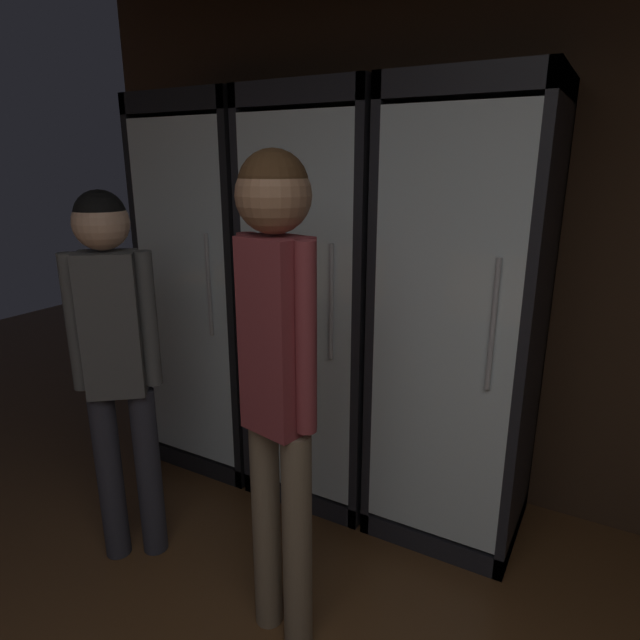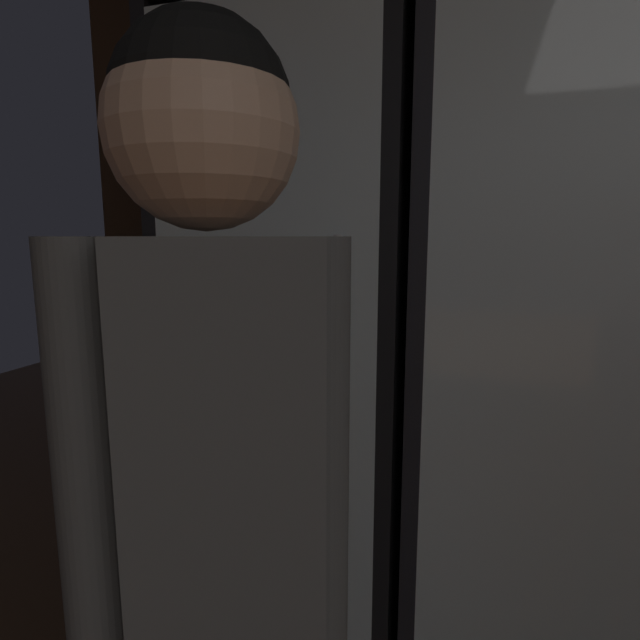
{
  "view_description": "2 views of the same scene",
  "coord_description": "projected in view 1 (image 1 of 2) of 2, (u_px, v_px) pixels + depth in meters",
  "views": [
    {
      "loc": [
        -0.14,
        0.43,
        1.66
      ],
      "look_at": [
        -1.2,
        2.31,
        1.03
      ],
      "focal_mm": 30.22,
      "sensor_mm": 36.0,
      "label": 1
    },
    {
      "loc": [
        -1.56,
        1.28,
        1.34
      ],
      "look_at": [
        -1.91,
        2.43,
        1.14
      ],
      "focal_mm": 28.31,
      "sensor_mm": 36.0,
      "label": 2
    }
  ],
  "objects": [
    {
      "name": "shopper_near",
      "position": [
        277.0,
        354.0,
        1.69
      ],
      "size": [
        0.31,
        0.22,
        1.7
      ],
      "color": "#72604C",
      "rests_on": "ground"
    },
    {
      "name": "cooler_left",
      "position": [
        331.0,
        307.0,
        2.7
      ],
      "size": [
        0.64,
        0.62,
        1.99
      ],
      "color": "black",
      "rests_on": "ground"
    },
    {
      "name": "shopper_far",
      "position": [
        115.0,
        345.0,
        2.13
      ],
      "size": [
        0.28,
        0.26,
        1.57
      ],
      "color": "#2D2D38",
      "rests_on": "ground"
    },
    {
      "name": "cooler_far_left",
      "position": [
        226.0,
        291.0,
        3.01
      ],
      "size": [
        0.64,
        0.62,
        1.99
      ],
      "color": "black",
      "rests_on": "ground"
    },
    {
      "name": "cooler_center",
      "position": [
        464.0,
        326.0,
        2.38
      ],
      "size": [
        0.64,
        0.62,
        1.99
      ],
      "color": "black",
      "rests_on": "ground"
    }
  ]
}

